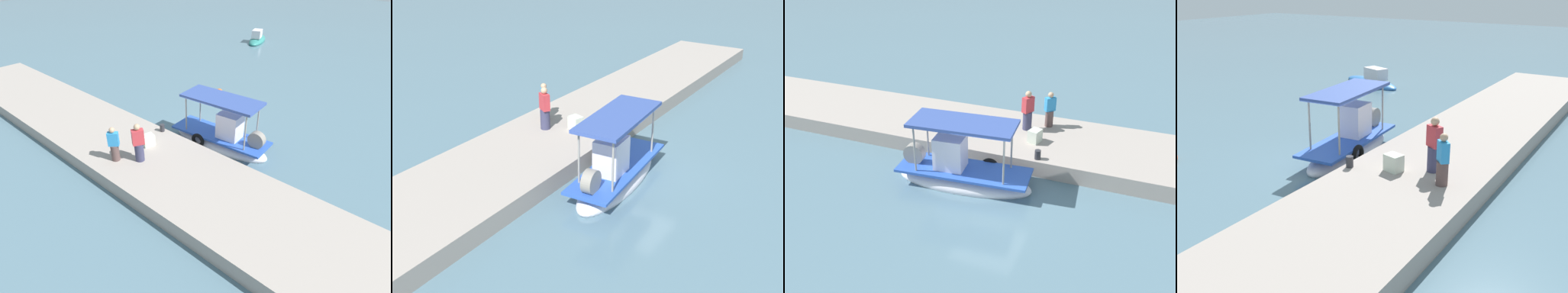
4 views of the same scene
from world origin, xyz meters
The scene contains 7 objects.
ground_plane centered at (0.00, 0.00, 0.00)m, with size 120.00×120.00×0.00m, color slate.
dock_quay centered at (0.00, -3.94, 0.34)m, with size 36.00×4.45×0.68m, color #A5988E.
main_fishing_boat centered at (1.22, -0.25, 0.47)m, with size 5.32×2.03×2.94m.
fisherman_near_bollard centered at (-0.94, -5.08, 1.41)m, with size 0.50×0.50×1.61m.
fisherman_by_crate centered at (-0.12, -4.40, 1.49)m, with size 0.54×0.57×1.78m.
mooring_bollard centered at (-1.26, -1.97, 0.87)m, with size 0.24×0.24×0.37m, color #2D2D33.
cargo_crate centered at (-0.77, -3.33, 0.96)m, with size 0.54×0.43×0.55m, color silver.
Camera 2 is at (14.41, 7.24, 8.57)m, focal length 44.88 mm.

